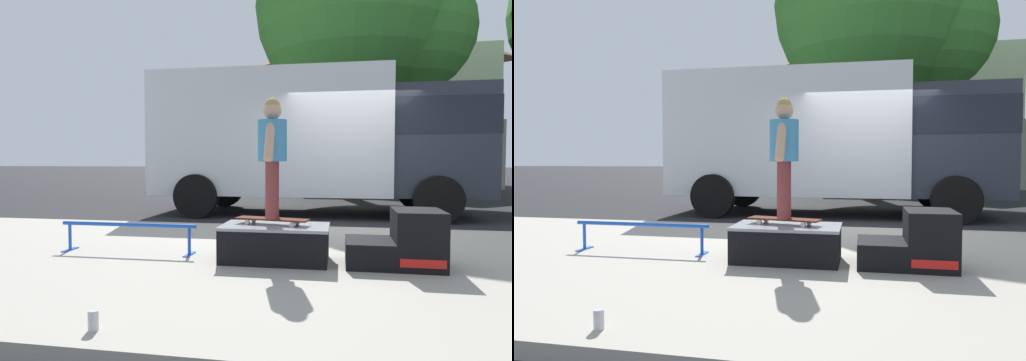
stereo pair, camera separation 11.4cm
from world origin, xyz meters
TOP-DOWN VIEW (x-y plane):
  - ground_plane at (0.00, 0.00)m, footprint 140.00×140.00m
  - sidewalk_slab at (0.00, -3.00)m, footprint 50.00×5.00m
  - skate_box at (-0.91, -3.10)m, footprint 1.13×0.67m
  - kicker_ramp at (0.38, -3.10)m, footprint 0.94×0.66m
  - grind_rail at (-2.63, -2.99)m, footprint 1.64×0.28m
  - skateboard at (-0.94, -3.08)m, footprint 0.80×0.36m
  - skater_kid at (-0.94, -3.08)m, footprint 0.31×0.65m
  - soda_can at (-1.75, -5.24)m, footprint 0.07×0.07m
  - box_truck at (-0.77, 2.20)m, footprint 6.91×2.63m
  - street_tree_main at (0.41, 6.09)m, footprint 6.35×5.77m
  - house_behind at (1.70, 15.71)m, footprint 9.54×8.23m

SIDE VIEW (x-z plane):
  - ground_plane at x=0.00m, z-range 0.00..0.00m
  - sidewalk_slab at x=0.00m, z-range 0.00..0.12m
  - soda_can at x=-1.75m, z-range 0.12..0.25m
  - skate_box at x=-0.91m, z-range 0.13..0.51m
  - kicker_ramp at x=0.38m, z-range 0.07..0.64m
  - grind_rail at x=-2.63m, z-range 0.21..0.56m
  - skateboard at x=-0.94m, z-range 0.52..0.59m
  - skater_kid at x=-0.94m, z-range 0.68..1.95m
  - box_truck at x=-0.77m, z-range 0.18..3.23m
  - house_behind at x=1.70m, z-range 0.04..8.44m
  - street_tree_main at x=0.41m, z-range 1.22..9.76m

